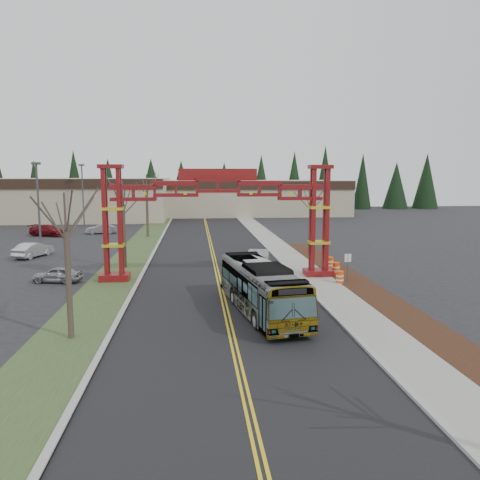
{
  "coord_description": "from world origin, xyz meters",
  "views": [
    {
      "loc": [
        -1.77,
        -18.04,
        8.11
      ],
      "look_at": [
        1.4,
        14.88,
        3.51
      ],
      "focal_mm": 35.0,
      "sensor_mm": 36.0,
      "label": 1
    }
  ],
  "objects": [
    {
      "name": "parked_car_far_a",
      "position": [
        -14.87,
        48.3,
        0.67
      ],
      "size": [
        4.26,
        2.02,
        1.35
      ],
      "primitive_type": "imported",
      "rotation": [
        0.0,
        0.0,
        4.86
      ],
      "color": "gray",
      "rests_on": "ground"
    },
    {
      "name": "curb_left",
      "position": [
        -6.15,
        25.0,
        0.07
      ],
      "size": [
        0.3,
        110.0,
        0.15
      ],
      "primitive_type": "cube",
      "color": "#A2A39D",
      "rests_on": "ground"
    },
    {
      "name": "street_sign",
      "position": [
        9.65,
        15.68,
        1.61
      ],
      "size": [
        0.51,
        0.09,
        2.23
      ],
      "color": "#3F3F44",
      "rests_on": "ground"
    },
    {
      "name": "conifer_treeline",
      "position": [
        0.25,
        92.0,
        6.49
      ],
      "size": [
        116.1,
        5.6,
        13.0
      ],
      "color": "black",
      "rests_on": "ground"
    },
    {
      "name": "parked_car_mid_a",
      "position": [
        -21.43,
        46.39,
        0.75
      ],
      "size": [
        5.58,
        3.79,
        1.5
      ],
      "primitive_type": "imported",
      "rotation": [
        0.0,
        0.0,
        1.21
      ],
      "color": "maroon",
      "rests_on": "ground"
    },
    {
      "name": "lane_line_right",
      "position": [
        0.12,
        25.0,
        0.03
      ],
      "size": [
        0.12,
        100.0,
        0.01
      ],
      "primitive_type": "cube",
      "color": "gold",
      "rests_on": "road"
    },
    {
      "name": "bare_tree_median_near",
      "position": [
        -8.0,
        5.07,
        5.34
      ],
      "size": [
        2.9,
        2.9,
        7.29
      ],
      "color": "#382D26",
      "rests_on": "ground"
    },
    {
      "name": "barrel_south",
      "position": [
        8.92,
        15.23,
        0.52
      ],
      "size": [
        0.56,
        0.56,
        1.03
      ],
      "color": "#F84B0D",
      "rests_on": "ground"
    },
    {
      "name": "bare_tree_median_mid",
      "position": [
        -8.0,
        23.31,
        5.55
      ],
      "size": [
        3.14,
        3.14,
        7.66
      ],
      "color": "#382D26",
      "rests_on": "ground"
    },
    {
      "name": "parked_car_near_b",
      "position": [
        -17.89,
        29.61,
        0.74
      ],
      "size": [
        2.98,
        4.75,
        1.48
      ],
      "primitive_type": "imported",
      "rotation": [
        0.0,
        0.0,
        2.8
      ],
      "color": "silver",
      "rests_on": "ground"
    },
    {
      "name": "light_pole_far",
      "position": [
        -19.51,
        58.53,
        5.68
      ],
      "size": [
        0.85,
        0.43,
        9.83
      ],
      "color": "#3F3F44",
      "rests_on": "ground"
    },
    {
      "name": "parked_car_near_a",
      "position": [
        -12.28,
        18.0,
        0.62
      ],
      "size": [
        3.83,
        2.11,
        1.23
      ],
      "primitive_type": "imported",
      "rotation": [
        0.0,
        0.0,
        4.52
      ],
      "color": "#94989B",
      "rests_on": "ground"
    },
    {
      "name": "retail_building_west",
      "position": [
        -30.0,
        71.96,
        3.76
      ],
      "size": [
        46.0,
        22.3,
        7.5
      ],
      "color": "tan",
      "rests_on": "ground"
    },
    {
      "name": "light_pole_near",
      "position": [
        -17.46,
        30.72,
        5.43
      ],
      "size": [
        0.81,
        0.41,
        9.39
      ],
      "color": "#3F3F44",
      "rests_on": "ground"
    },
    {
      "name": "grass_median",
      "position": [
        -8.0,
        25.0,
        0.04
      ],
      "size": [
        4.0,
        110.0,
        0.08
      ],
      "primitive_type": "cube",
      "color": "#344522",
      "rests_on": "ground"
    },
    {
      "name": "ground",
      "position": [
        0.0,
        0.0,
        0.0
      ],
      "size": [
        200.0,
        200.0,
        0.0
      ],
      "primitive_type": "plane",
      "color": "black",
      "rests_on": "ground"
    },
    {
      "name": "barrel_north",
      "position": [
        9.81,
        20.83,
        0.54
      ],
      "size": [
        0.59,
        0.59,
        1.08
      ],
      "color": "#F84B0D",
      "rests_on": "ground"
    },
    {
      "name": "bare_tree_median_far",
      "position": [
        -8.0,
        43.76,
        5.99
      ],
      "size": [
        3.31,
        3.31,
        8.22
      ],
      "color": "#382D26",
      "rests_on": "ground"
    },
    {
      "name": "road",
      "position": [
        0.0,
        25.0,
        0.01
      ],
      "size": [
        12.0,
        110.0,
        0.02
      ],
      "primitive_type": "cube",
      "color": "black",
      "rests_on": "ground"
    },
    {
      "name": "sidewalk_right",
      "position": [
        7.6,
        25.0,
        0.08
      ],
      "size": [
        2.6,
        110.0,
        0.14
      ],
      "primitive_type": "cube",
      "color": "gray",
      "rests_on": "ground"
    },
    {
      "name": "silver_sedan",
      "position": [
        3.65,
        22.0,
        0.79
      ],
      "size": [
        2.61,
        5.03,
        1.58
      ],
      "primitive_type": "imported",
      "rotation": [
        0.0,
        0.0,
        -0.2
      ],
      "color": "#A5A8AD",
      "rests_on": "ground"
    },
    {
      "name": "lane_line_left",
      "position": [
        -0.12,
        25.0,
        0.03
      ],
      "size": [
        0.12,
        100.0,
        0.01
      ],
      "primitive_type": "cube",
      "color": "gold",
      "rests_on": "road"
    },
    {
      "name": "barrel_mid",
      "position": [
        9.58,
        18.33,
        0.54
      ],
      "size": [
        0.59,
        0.59,
        1.08
      ],
      "color": "#F84B0D",
      "rests_on": "ground"
    },
    {
      "name": "curb_right",
      "position": [
        6.15,
        25.0,
        0.07
      ],
      "size": [
        0.3,
        110.0,
        0.15
      ],
      "primitive_type": "cube",
      "color": "#A2A39D",
      "rests_on": "ground"
    },
    {
      "name": "landscape_strip",
      "position": [
        10.2,
        10.0,
        0.06
      ],
      "size": [
        2.6,
        50.0,
        0.12
      ],
      "primitive_type": "cube",
      "color": "black",
      "rests_on": "ground"
    },
    {
      "name": "bare_tree_right_far",
      "position": [
        10.0,
        28.91,
        5.26
      ],
      "size": [
        2.89,
        2.89,
        7.2
      ],
      "color": "#382D26",
      "rests_on": "ground"
    },
    {
      "name": "transit_bus",
      "position": [
        2.04,
        8.62,
        1.51
      ],
      "size": [
        4.2,
        11.11,
        3.02
      ],
      "primitive_type": "imported",
      "rotation": [
        0.0,
        0.0,
        0.16
      ],
      "color": "#9C9FA3",
      "rests_on": "ground"
    },
    {
      "name": "gateway_arch",
      "position": [
        0.0,
        18.0,
        5.98
      ],
      "size": [
        18.2,
        1.6,
        8.9
      ],
      "color": "maroon",
      "rests_on": "ground"
    },
    {
      "name": "retail_building_east",
      "position": [
        10.0,
        79.95,
        3.51
      ],
      "size": [
        38.0,
        20.3,
        7.0
      ],
      "color": "tan",
      "rests_on": "ground"
    }
  ]
}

